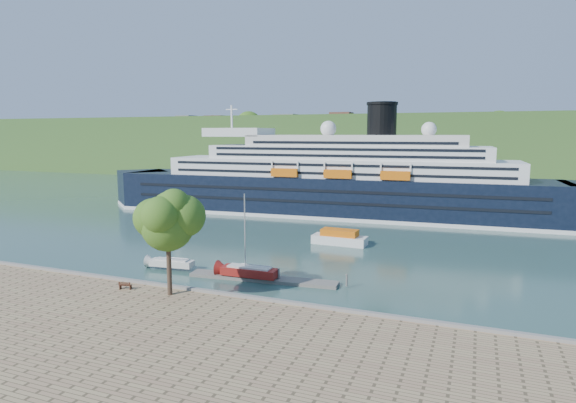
# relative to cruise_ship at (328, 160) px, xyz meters

# --- Properties ---
(ground) EXTENTS (400.00, 400.00, 0.00)m
(ground) POSITION_rel_cruise_ship_xyz_m (1.24, -56.41, -11.86)
(ground) COLOR #2D514B
(ground) RESTS_ON ground
(far_hillside) EXTENTS (400.00, 50.00, 24.00)m
(far_hillside) POSITION_rel_cruise_ship_xyz_m (1.24, 88.59, 0.14)
(far_hillside) COLOR #295120
(far_hillside) RESTS_ON ground
(quay_coping) EXTENTS (220.00, 0.50, 0.30)m
(quay_coping) POSITION_rel_cruise_ship_xyz_m (1.24, -56.61, -10.71)
(quay_coping) COLOR slate
(quay_coping) RESTS_ON promenade
(cruise_ship) EXTENTS (106.38, 21.47, 23.73)m
(cruise_ship) POSITION_rel_cruise_ship_xyz_m (0.00, 0.00, 0.00)
(cruise_ship) COLOR black
(cruise_ship) RESTS_ON ground
(park_bench) EXTENTS (1.47, 0.91, 0.88)m
(park_bench) POSITION_rel_cruise_ship_xyz_m (-4.45, -58.83, -10.43)
(park_bench) COLOR #492314
(park_bench) RESTS_ON promenade
(promenade_tree) EXTENTS (7.17, 7.17, 11.87)m
(promenade_tree) POSITION_rel_cruise_ship_xyz_m (1.00, -58.57, -4.93)
(promenade_tree) COLOR #34631A
(promenade_tree) RESTS_ON promenade
(floating_pontoon) EXTENTS (18.35, 3.93, 0.40)m
(floating_pontoon) POSITION_rel_cruise_ship_xyz_m (6.51, -47.82, -11.66)
(floating_pontoon) COLOR slate
(floating_pontoon) RESTS_ON ground
(sailboat_white_near) EXTENTS (6.53, 2.45, 8.23)m
(sailboat_white_near) POSITION_rel_cruise_ship_xyz_m (-6.28, -47.90, -7.75)
(sailboat_white_near) COLOR silver
(sailboat_white_near) RESTS_ON ground
(sailboat_red) EXTENTS (7.72, 2.30, 9.91)m
(sailboat_red) POSITION_rel_cruise_ship_xyz_m (4.99, -48.21, -6.91)
(sailboat_red) COLOR maroon
(sailboat_red) RESTS_ON ground
(tender_launch) EXTENTS (8.78, 3.30, 2.40)m
(tender_launch) POSITION_rel_cruise_ship_xyz_m (9.98, -26.17, -10.67)
(tender_launch) COLOR orange
(tender_launch) RESTS_ON ground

